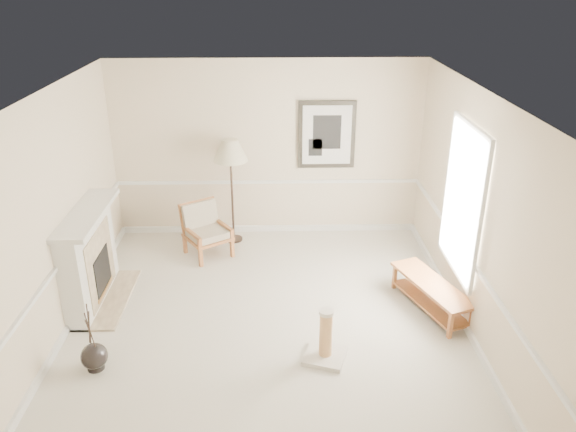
{
  "coord_description": "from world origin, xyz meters",
  "views": [
    {
      "loc": [
        0.12,
        -6.0,
        4.15
      ],
      "look_at": [
        0.28,
        0.7,
        1.18
      ],
      "focal_mm": 35.0,
      "sensor_mm": 36.0,
      "label": 1
    }
  ],
  "objects_px": {
    "floor_vase": "(94,357)",
    "bench": "(431,292)",
    "scratching_post": "(325,343)",
    "floor_lamp": "(230,153)",
    "armchair": "(205,227)"
  },
  "relations": [
    {
      "from": "bench",
      "to": "scratching_post",
      "type": "xyz_separation_m",
      "value": [
        -1.47,
        -0.99,
        -0.06
      ]
    },
    {
      "from": "floor_vase",
      "to": "scratching_post",
      "type": "xyz_separation_m",
      "value": [
        2.6,
        0.13,
        0.04
      ]
    },
    {
      "from": "bench",
      "to": "floor_lamp",
      "type": "bearing_deg",
      "value": 141.99
    },
    {
      "from": "floor_vase",
      "to": "scratching_post",
      "type": "bearing_deg",
      "value": 2.78
    },
    {
      "from": "floor_vase",
      "to": "floor_lamp",
      "type": "xyz_separation_m",
      "value": [
        1.35,
        3.25,
        1.34
      ]
    },
    {
      "from": "armchair",
      "to": "floor_lamp",
      "type": "xyz_separation_m",
      "value": [
        0.42,
        0.44,
        1.06
      ]
    },
    {
      "from": "floor_vase",
      "to": "floor_lamp",
      "type": "relative_size",
      "value": 0.51
    },
    {
      "from": "floor_vase",
      "to": "scratching_post",
      "type": "relative_size",
      "value": 1.34
    },
    {
      "from": "bench",
      "to": "scratching_post",
      "type": "bearing_deg",
      "value": -146.03
    },
    {
      "from": "floor_lamp",
      "to": "bench",
      "type": "relative_size",
      "value": 1.2
    },
    {
      "from": "armchair",
      "to": "floor_lamp",
      "type": "relative_size",
      "value": 0.52
    },
    {
      "from": "floor_vase",
      "to": "bench",
      "type": "height_order",
      "value": "floor_vase"
    },
    {
      "from": "floor_vase",
      "to": "bench",
      "type": "relative_size",
      "value": 0.61
    },
    {
      "from": "scratching_post",
      "to": "bench",
      "type": "bearing_deg",
      "value": 33.97
    },
    {
      "from": "scratching_post",
      "to": "armchair",
      "type": "bearing_deg",
      "value": 121.87
    }
  ]
}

